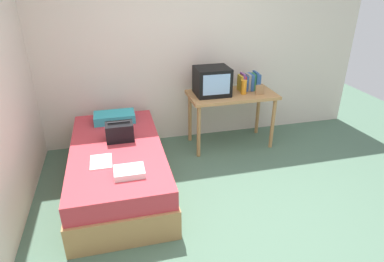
{
  "coord_description": "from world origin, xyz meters",
  "views": [
    {
      "loc": [
        -0.99,
        -2.38,
        2.19
      ],
      "look_at": [
        -0.14,
        1.01,
        0.52
      ],
      "focal_mm": 30.9,
      "sensor_mm": 36.0,
      "label": 1
    }
  ],
  "objects": [
    {
      "name": "ground_plane",
      "position": [
        0.0,
        0.0,
        0.0
      ],
      "size": [
        8.0,
        8.0,
        0.0
      ],
      "primitive_type": "plane",
      "color": "#4C6B56"
    },
    {
      "name": "wall_back",
      "position": [
        0.0,
        2.0,
        1.3
      ],
      "size": [
        5.2,
        0.1,
        2.6
      ],
      "primitive_type": "cube",
      "color": "beige",
      "rests_on": "ground"
    },
    {
      "name": "bed",
      "position": [
        -1.02,
        0.87,
        0.25
      ],
      "size": [
        1.0,
        2.0,
        0.51
      ],
      "color": "#B27F4C",
      "rests_on": "ground"
    },
    {
      "name": "desk",
      "position": [
        0.55,
        1.55,
        0.66
      ],
      "size": [
        1.16,
        0.6,
        0.75
      ],
      "color": "#B27F4C",
      "rests_on": "ground"
    },
    {
      "name": "tv",
      "position": [
        0.27,
        1.58,
        0.93
      ],
      "size": [
        0.44,
        0.39,
        0.36
      ],
      "color": "black",
      "rests_on": "desk"
    },
    {
      "name": "water_bottle",
      "position": [
        0.68,
        1.49,
        0.85
      ],
      "size": [
        0.08,
        0.08,
        0.19
      ],
      "primitive_type": "cylinder",
      "color": "orange",
      "rests_on": "desk"
    },
    {
      "name": "book_row",
      "position": [
        0.82,
        1.64,
        0.86
      ],
      "size": [
        0.28,
        0.17,
        0.25
      ],
      "color": "gold",
      "rests_on": "desk"
    },
    {
      "name": "picture_frame",
      "position": [
        0.88,
        1.42,
        0.82
      ],
      "size": [
        0.11,
        0.02,
        0.13
      ],
      "primitive_type": "cube",
      "color": "#9E754C",
      "rests_on": "desk"
    },
    {
      "name": "pillow",
      "position": [
        -1.01,
        1.56,
        0.56
      ],
      "size": [
        0.5,
        0.29,
        0.11
      ],
      "primitive_type": "cube",
      "color": "#33A8B7",
      "rests_on": "bed"
    },
    {
      "name": "handbag",
      "position": [
        -0.97,
        1.01,
        0.61
      ],
      "size": [
        0.3,
        0.2,
        0.22
      ],
      "color": "black",
      "rests_on": "bed"
    },
    {
      "name": "magazine",
      "position": [
        -1.18,
        0.57,
        0.51
      ],
      "size": [
        0.21,
        0.29,
        0.01
      ],
      "primitive_type": "cube",
      "color": "white",
      "rests_on": "bed"
    },
    {
      "name": "remote_dark",
      "position": [
        -0.9,
        0.35,
        0.52
      ],
      "size": [
        0.04,
        0.16,
        0.02
      ],
      "primitive_type": "cube",
      "color": "black",
      "rests_on": "bed"
    },
    {
      "name": "folded_towel",
      "position": [
        -0.92,
        0.28,
        0.54
      ],
      "size": [
        0.28,
        0.22,
        0.06
      ],
      "primitive_type": "cube",
      "color": "white",
      "rests_on": "bed"
    }
  ]
}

